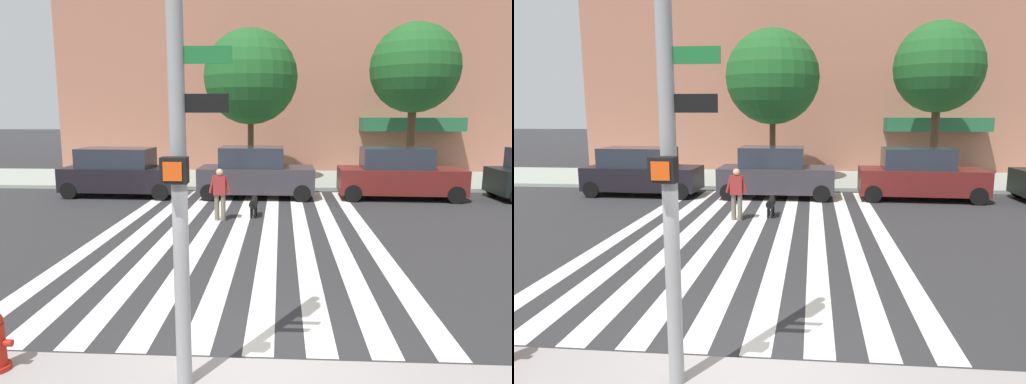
# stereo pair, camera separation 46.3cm
# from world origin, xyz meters

# --- Properties ---
(ground_plane) EXTENTS (160.00, 160.00, 0.00)m
(ground_plane) POSITION_xyz_m (0.00, 7.04, 0.00)
(ground_plane) COLOR #2B2B2D
(sidewalk_far) EXTENTS (80.00, 6.00, 0.15)m
(sidewalk_far) POSITION_xyz_m (0.00, 17.09, 0.07)
(sidewalk_far) COLOR #95A096
(sidewalk_far) RESTS_ON ground_plane
(crosswalk_stripes) EXTENTS (7.65, 13.49, 0.01)m
(crosswalk_stripes) POSITION_xyz_m (-0.84, 7.04, 0.00)
(crosswalk_stripes) COLOR silver
(crosswalk_stripes) RESTS_ON ground_plane
(traffic_light_pole) EXTENTS (0.74, 0.46, 5.80)m
(traffic_light_pole) POSITION_xyz_m (-0.76, -0.68, 3.52)
(traffic_light_pole) COLOR gray
(traffic_light_pole) RESTS_ON sidewalk_near
(parked_car_near_curb) EXTENTS (4.69, 2.03, 1.95)m
(parked_car_near_curb) POSITION_xyz_m (-6.15, 12.51, 0.96)
(parked_car_near_curb) COLOR black
(parked_car_near_curb) RESTS_ON ground_plane
(parked_car_behind_first) EXTENTS (4.53, 2.00, 2.02)m
(parked_car_behind_first) POSITION_xyz_m (-0.66, 12.51, 0.97)
(parked_car_behind_first) COLOR #312D34
(parked_car_behind_first) RESTS_ON ground_plane
(parked_car_third_in_line) EXTENTS (4.81, 2.02, 2.01)m
(parked_car_third_in_line) POSITION_xyz_m (4.98, 12.51, 0.96)
(parked_car_third_in_line) COLOR #5C1B18
(parked_car_third_in_line) RESTS_ON ground_plane
(street_tree_nearest) EXTENTS (4.27, 4.27, 6.94)m
(street_tree_nearest) POSITION_xyz_m (-1.06, 15.72, 4.94)
(street_tree_nearest) COLOR #4C3823
(street_tree_nearest) RESTS_ON sidewalk_far
(street_tree_middle) EXTENTS (3.94, 3.94, 7.13)m
(street_tree_middle) POSITION_xyz_m (6.25, 15.75, 5.28)
(street_tree_middle) COLOR #4C3823
(street_tree_middle) RESTS_ON sidewalk_far
(pedestrian_dog_walker) EXTENTS (0.71, 0.25, 1.64)m
(pedestrian_dog_walker) POSITION_xyz_m (-1.54, 8.43, 0.93)
(pedestrian_dog_walker) COLOR #6B6051
(pedestrian_dog_walker) RESTS_ON ground_plane
(dog_on_leash) EXTENTS (0.28, 0.95, 0.65)m
(dog_on_leash) POSITION_xyz_m (-0.51, 9.02, 0.44)
(dog_on_leash) COLOR black
(dog_on_leash) RESTS_ON ground_plane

